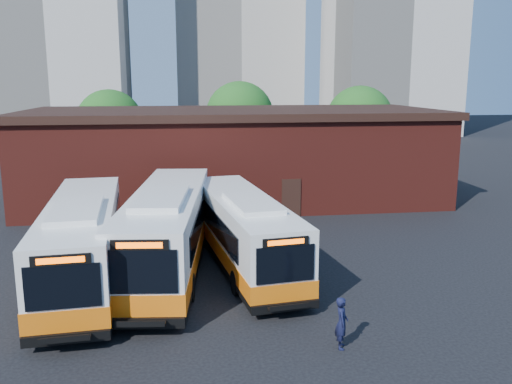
{
  "coord_description": "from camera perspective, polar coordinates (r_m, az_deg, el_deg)",
  "views": [
    {
      "loc": [
        -3.72,
        -18.34,
        8.33
      ],
      "look_at": [
        -0.15,
        7.29,
        3.03
      ],
      "focal_mm": 38.0,
      "sensor_mm": 36.0,
      "label": 1
    }
  ],
  "objects": [
    {
      "name": "tree_east",
      "position": [
        52.22,
        10.85,
        7.53
      ],
      "size": [
        6.24,
        6.24,
        7.96
      ],
      "color": "#382314",
      "rests_on": "ground"
    },
    {
      "name": "depot_building",
      "position": [
        38.85,
        -2.38,
        4.07
      ],
      "size": [
        28.6,
        12.6,
        6.4
      ],
      "color": "maroon",
      "rests_on": "ground"
    },
    {
      "name": "tree_mid",
      "position": [
        52.75,
        -1.72,
        8.04
      ],
      "size": [
        6.56,
        6.56,
        8.36
      ],
      "color": "#382314",
      "rests_on": "ground"
    },
    {
      "name": "transit_worker",
      "position": [
        17.8,
        9.0,
        -13.44
      ],
      "size": [
        0.53,
        0.69,
        1.7
      ],
      "primitive_type": "imported",
      "rotation": [
        0.0,
        0.0,
        1.36
      ],
      "color": "black",
      "rests_on": "ground"
    },
    {
      "name": "bus_mideast",
      "position": [
        24.77,
        -1.3,
        -4.35
      ],
      "size": [
        4.14,
        12.57,
        3.38
      ],
      "rotation": [
        0.0,
        0.0,
        0.13
      ],
      "color": "white",
      "rests_on": "ground"
    },
    {
      "name": "bus_west",
      "position": [
        23.94,
        -17.76,
        -5.26
      ],
      "size": [
        3.69,
        13.28,
        3.58
      ],
      "rotation": [
        0.0,
        0.0,
        0.08
      ],
      "color": "white",
      "rests_on": "ground"
    },
    {
      "name": "tree_west",
      "position": [
        50.86,
        -15.13,
        7.03
      ],
      "size": [
        6.0,
        6.0,
        7.65
      ],
      "color": "#382314",
      "rests_on": "ground"
    },
    {
      "name": "bus_midwest",
      "position": [
        24.54,
        -9.27,
        -4.24
      ],
      "size": [
        4.29,
        13.98,
        3.76
      ],
      "rotation": [
        0.0,
        0.0,
        -0.11
      ],
      "color": "white",
      "rests_on": "ground"
    },
    {
      "name": "ground",
      "position": [
        20.49,
        3.3,
        -12.44
      ],
      "size": [
        220.0,
        220.0,
        0.0
      ],
      "primitive_type": "plane",
      "color": "black"
    }
  ]
}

